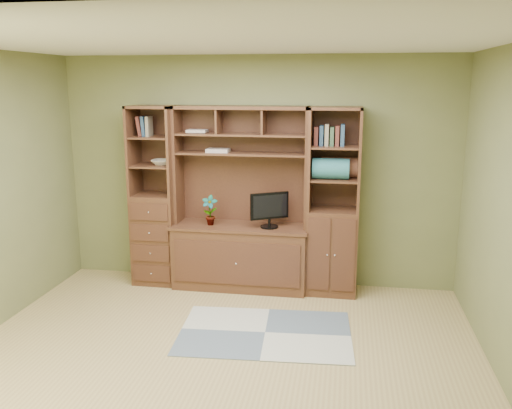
% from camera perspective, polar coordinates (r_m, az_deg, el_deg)
% --- Properties ---
extents(room, '(4.60, 4.10, 2.64)m').
position_cam_1_polar(room, '(4.27, -4.32, -0.82)').
color(room, tan).
rests_on(room, ground).
extents(center_hutch, '(1.54, 0.53, 2.05)m').
position_cam_1_polar(center_hutch, '(6.01, -1.68, 0.50)').
color(center_hutch, '#4B2A1A').
rests_on(center_hutch, ground).
extents(left_tower, '(0.50, 0.45, 2.05)m').
position_cam_1_polar(left_tower, '(6.32, -10.54, 0.89)').
color(left_tower, '#4B2A1A').
rests_on(left_tower, ground).
extents(right_tower, '(0.55, 0.45, 2.05)m').
position_cam_1_polar(right_tower, '(5.94, 8.14, 0.23)').
color(right_tower, '#4B2A1A').
rests_on(right_tower, ground).
extents(rug, '(1.66, 1.17, 0.01)m').
position_cam_1_polar(rug, '(5.22, 0.97, -13.34)').
color(rug, gray).
rests_on(rug, ground).
extents(monitor, '(0.48, 0.40, 0.54)m').
position_cam_1_polar(monitor, '(5.93, 1.43, 0.10)').
color(monitor, black).
rests_on(monitor, center_hutch).
extents(orchid, '(0.18, 0.12, 0.34)m').
position_cam_1_polar(orchid, '(6.08, -4.89, -0.62)').
color(orchid, '#A36537').
rests_on(orchid, center_hutch).
extents(magazines, '(0.25, 0.18, 0.04)m').
position_cam_1_polar(magazines, '(6.07, -4.01, 5.71)').
color(magazines, '#B4A499').
rests_on(magazines, center_hutch).
extents(bowl, '(0.23, 0.23, 0.06)m').
position_cam_1_polar(bowl, '(6.22, -9.86, 4.41)').
color(bowl, beige).
rests_on(bowl, left_tower).
extents(blanket_teal, '(0.39, 0.22, 0.22)m').
position_cam_1_polar(blanket_teal, '(5.83, 7.88, 3.76)').
color(blanket_teal, '#2A6870').
rests_on(blanket_teal, right_tower).
extents(blanket_red, '(0.40, 0.22, 0.22)m').
position_cam_1_polar(blanket_red, '(5.95, 8.83, 3.90)').
color(blanket_red, brown).
rests_on(blanket_red, right_tower).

